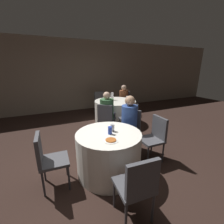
{
  "coord_description": "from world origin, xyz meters",
  "views": [
    {
      "loc": [
        -0.64,
        -2.19,
        1.74
      ],
      "look_at": [
        0.63,
        0.61,
        0.82
      ],
      "focal_mm": 24.0,
      "sensor_mm": 36.0,
      "label": 1
    }
  ],
  "objects_px": {
    "chair_far_northeast": "(124,100)",
    "chair_far_north": "(100,101)",
    "person_blue_shirt": "(128,124)",
    "bottle_far": "(112,96)",
    "chair_near_northeast": "(131,126)",
    "chair_near_south": "(138,184)",
    "person_floral_shirt": "(123,100)",
    "table_far": "(115,112)",
    "chair_near_west": "(47,156)",
    "chair_near_east": "(155,135)",
    "chair_far_southwest": "(106,117)",
    "chair_far_south": "(129,117)",
    "soda_can_silver": "(112,128)",
    "table_near": "(109,153)",
    "person_green_jacket": "(108,113)",
    "pizza_plate_near": "(111,140)",
    "soda_can_blue": "(110,130)"
  },
  "relations": [
    {
      "from": "chair_near_south",
      "to": "chair_far_north",
      "type": "height_order",
      "value": "same"
    },
    {
      "from": "pizza_plate_near",
      "to": "bottle_far",
      "type": "distance_m",
      "value": 2.83
    },
    {
      "from": "person_green_jacket",
      "to": "pizza_plate_near",
      "type": "xyz_separation_m",
      "value": [
        -0.66,
        -1.71,
        0.14
      ]
    },
    {
      "from": "table_far",
      "to": "person_green_jacket",
      "type": "relative_size",
      "value": 1.13
    },
    {
      "from": "person_floral_shirt",
      "to": "chair_far_southwest",
      "type": "bearing_deg",
      "value": 93.59
    },
    {
      "from": "table_far",
      "to": "person_blue_shirt",
      "type": "relative_size",
      "value": 1.09
    },
    {
      "from": "chair_near_northeast",
      "to": "chair_far_north",
      "type": "relative_size",
      "value": 1.0
    },
    {
      "from": "chair_near_west",
      "to": "soda_can_blue",
      "type": "xyz_separation_m",
      "value": [
        0.95,
        -0.08,
        0.26
      ]
    },
    {
      "from": "chair_far_northeast",
      "to": "person_blue_shirt",
      "type": "bearing_deg",
      "value": 107.58
    },
    {
      "from": "chair_near_east",
      "to": "person_floral_shirt",
      "type": "relative_size",
      "value": 0.77
    },
    {
      "from": "chair_far_south",
      "to": "soda_can_silver",
      "type": "xyz_separation_m",
      "value": [
        -0.97,
        -1.06,
        0.26
      ]
    },
    {
      "from": "chair_near_west",
      "to": "person_floral_shirt",
      "type": "bearing_deg",
      "value": 137.82
    },
    {
      "from": "person_blue_shirt",
      "to": "soda_can_blue",
      "type": "relative_size",
      "value": 9.83
    },
    {
      "from": "chair_near_northeast",
      "to": "chair_near_west",
      "type": "distance_m",
      "value": 1.78
    },
    {
      "from": "chair_far_northeast",
      "to": "chair_far_north",
      "type": "bearing_deg",
      "value": 26.04
    },
    {
      "from": "chair_near_south",
      "to": "person_green_jacket",
      "type": "xyz_separation_m",
      "value": [
        0.65,
        2.4,
        0.07
      ]
    },
    {
      "from": "person_blue_shirt",
      "to": "chair_near_south",
      "type": "bearing_deg",
      "value": 117.4
    },
    {
      "from": "soda_can_blue",
      "to": "soda_can_silver",
      "type": "xyz_separation_m",
      "value": [
        0.08,
        0.08,
        0.0
      ]
    },
    {
      "from": "soda_can_silver",
      "to": "chair_far_northeast",
      "type": "bearing_deg",
      "value": 57.71
    },
    {
      "from": "pizza_plate_near",
      "to": "soda_can_silver",
      "type": "distance_m",
      "value": 0.34
    },
    {
      "from": "soda_can_blue",
      "to": "bottle_far",
      "type": "bearing_deg",
      "value": 64.8
    },
    {
      "from": "person_green_jacket",
      "to": "bottle_far",
      "type": "bearing_deg",
      "value": 96.88
    },
    {
      "from": "chair_far_south",
      "to": "soda_can_silver",
      "type": "distance_m",
      "value": 1.46
    },
    {
      "from": "person_floral_shirt",
      "to": "person_blue_shirt",
      "type": "height_order",
      "value": "person_blue_shirt"
    },
    {
      "from": "table_near",
      "to": "bottle_far",
      "type": "bearing_deg",
      "value": 64.28
    },
    {
      "from": "chair_near_northeast",
      "to": "chair_near_west",
      "type": "bearing_deg",
      "value": 70.6
    },
    {
      "from": "chair_far_south",
      "to": "soda_can_silver",
      "type": "relative_size",
      "value": 7.07
    },
    {
      "from": "table_far",
      "to": "chair_far_northeast",
      "type": "distance_m",
      "value": 1.08
    },
    {
      "from": "chair_near_south",
      "to": "bottle_far",
      "type": "height_order",
      "value": "bottle_far"
    },
    {
      "from": "chair_far_south",
      "to": "chair_far_northeast",
      "type": "height_order",
      "value": "same"
    },
    {
      "from": "person_blue_shirt",
      "to": "bottle_far",
      "type": "xyz_separation_m",
      "value": [
        0.48,
        1.85,
        0.24
      ]
    },
    {
      "from": "chair_far_south",
      "to": "soda_can_silver",
      "type": "height_order",
      "value": "chair_far_south"
    },
    {
      "from": "table_near",
      "to": "chair_far_south",
      "type": "bearing_deg",
      "value": 46.45
    },
    {
      "from": "chair_far_south",
      "to": "bottle_far",
      "type": "relative_size",
      "value": 3.59
    },
    {
      "from": "chair_near_west",
      "to": "table_far",
      "type": "bearing_deg",
      "value": 137.9
    },
    {
      "from": "chair_near_northeast",
      "to": "person_green_jacket",
      "type": "relative_size",
      "value": 0.74
    },
    {
      "from": "chair_near_west",
      "to": "chair_far_southwest",
      "type": "relative_size",
      "value": 1.0
    },
    {
      "from": "table_near",
      "to": "chair_near_west",
      "type": "relative_size",
      "value": 1.24
    },
    {
      "from": "chair_near_south",
      "to": "chair_near_west",
      "type": "height_order",
      "value": "same"
    },
    {
      "from": "chair_near_east",
      "to": "chair_far_south",
      "type": "height_order",
      "value": "same"
    },
    {
      "from": "chair_far_southwest",
      "to": "pizza_plate_near",
      "type": "xyz_separation_m",
      "value": [
        -0.57,
        -1.59,
        0.21
      ]
    },
    {
      "from": "chair_near_south",
      "to": "pizza_plate_near",
      "type": "bearing_deg",
      "value": 94.63
    },
    {
      "from": "chair_far_north",
      "to": "pizza_plate_near",
      "type": "relative_size",
      "value": 3.83
    },
    {
      "from": "chair_far_north",
      "to": "chair_far_northeast",
      "type": "relative_size",
      "value": 1.0
    },
    {
      "from": "soda_can_blue",
      "to": "soda_can_silver",
      "type": "distance_m",
      "value": 0.12
    },
    {
      "from": "person_floral_shirt",
      "to": "bottle_far",
      "type": "xyz_separation_m",
      "value": [
        -0.68,
        -0.5,
        0.28
      ]
    },
    {
      "from": "person_green_jacket",
      "to": "soda_can_silver",
      "type": "xyz_separation_m",
      "value": [
        -0.5,
        -1.41,
        0.19
      ]
    },
    {
      "from": "chair_far_northeast",
      "to": "table_near",
      "type": "bearing_deg",
      "value": 101.83
    },
    {
      "from": "table_far",
      "to": "chair_near_east",
      "type": "xyz_separation_m",
      "value": [
        -0.21,
        -2.2,
        0.16
      ]
    },
    {
      "from": "soda_can_silver",
      "to": "person_blue_shirt",
      "type": "bearing_deg",
      "value": 37.59
    }
  ]
}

